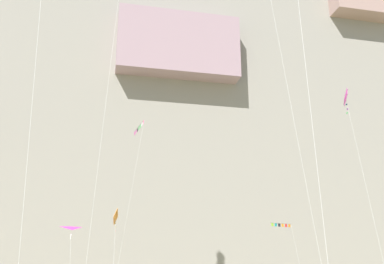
# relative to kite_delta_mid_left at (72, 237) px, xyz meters

# --- Properties ---
(cliff_face) EXTENTS (180.00, 27.53, 65.64)m
(cliff_face) POSITION_rel_kite_delta_mid_left_xyz_m (11.92, 19.42, 26.62)
(cliff_face) COLOR gray
(cliff_face) RESTS_ON ground
(kite_delta_mid_left) EXTENTS (1.91, 4.71, 6.51)m
(kite_delta_mid_left) POSITION_rel_kite_delta_mid_left_xyz_m (0.00, 0.00, 0.00)
(kite_delta_mid_left) COLOR #CC3399
(kite_delta_mid_left) RESTS_ON ground
(kite_diamond_front_field) EXTENTS (0.44, 3.99, 8.06)m
(kite_diamond_front_field) POSITION_rel_kite_delta_mid_left_xyz_m (3.98, -8.99, 0.79)
(kite_diamond_front_field) COLOR orange
(kite_diamond_front_field) RESTS_ON ground
(kite_banner_upper_left) EXTENTS (2.24, 4.26, 16.49)m
(kite_banner_upper_left) POSITION_rel_kite_delta_mid_left_xyz_m (5.71, -6.28, 8.55)
(kite_banner_upper_left) COLOR black
(kite_banner_upper_left) RESTS_ON ground
(kite_diamond_low_center) EXTENTS (1.15, 4.81, 18.51)m
(kite_diamond_low_center) POSITION_rel_kite_delta_mid_left_xyz_m (23.18, -14.84, 10.81)
(kite_diamond_low_center) COLOR #CC3399
(kite_diamond_low_center) RESTS_ON ground
(kite_banner_high_right) EXTENTS (3.04, 2.38, 7.94)m
(kite_banner_high_right) POSITION_rel_kite_delta_mid_left_xyz_m (22.86, -0.43, 0.90)
(kite_banner_high_right) COLOR black
(kite_banner_high_right) RESTS_ON ground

